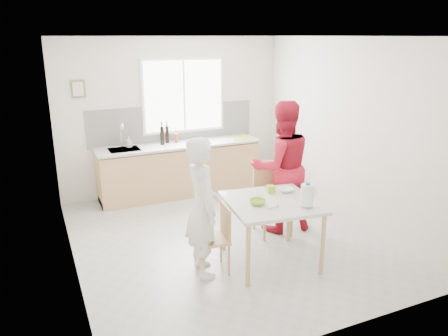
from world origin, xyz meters
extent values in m
plane|color=#B7B7B2|center=(0.00, 0.00, 0.00)|extent=(4.50, 4.50, 0.00)
plane|color=silver|center=(0.00, 2.25, 1.35)|extent=(4.00, 0.00, 4.00)
plane|color=silver|center=(0.00, -2.25, 1.35)|extent=(4.00, 0.00, 4.00)
plane|color=silver|center=(-2.00, 0.00, 1.35)|extent=(0.00, 4.50, 4.50)
plane|color=silver|center=(2.00, 0.00, 1.35)|extent=(0.00, 4.50, 4.50)
plane|color=white|center=(0.00, 0.00, 2.70)|extent=(4.50, 4.50, 0.00)
cube|color=white|center=(0.20, 2.23, 1.70)|extent=(1.50, 0.03, 1.30)
cube|color=white|center=(0.20, 2.21, 1.70)|extent=(1.40, 0.02, 1.20)
cube|color=white|center=(0.20, 2.21, 1.70)|extent=(0.03, 0.03, 1.20)
cube|color=white|center=(0.00, 2.24, 1.23)|extent=(3.00, 0.02, 0.65)
cube|color=#517E39|center=(-1.55, 2.23, 1.90)|extent=(0.22, 0.02, 0.28)
cube|color=beige|center=(-1.55, 2.22, 1.90)|extent=(0.16, 0.01, 0.22)
cube|color=#DBB676|center=(0.00, 1.95, 0.43)|extent=(2.80, 0.60, 0.86)
cube|color=#3F3326|center=(0.00, 1.95, 0.05)|extent=(2.80, 0.54, 0.10)
cube|color=silver|center=(0.00, 1.95, 0.90)|extent=(2.84, 0.64, 0.04)
cube|color=#A5A5AA|center=(-0.95, 1.95, 0.91)|extent=(0.50, 0.40, 0.03)
cylinder|color=silver|center=(-0.95, 2.11, 1.10)|extent=(0.02, 0.02, 0.36)
torus|color=silver|center=(-0.95, 2.04, 1.28)|extent=(0.02, 0.18, 0.18)
cube|color=silver|center=(0.23, -0.82, 0.78)|extent=(1.17, 1.17, 0.04)
cylinder|color=#DBB676|center=(-0.28, -1.21, 0.37)|extent=(0.05, 0.05, 0.74)
cylinder|color=#DBB676|center=(-0.16, -0.30, 0.37)|extent=(0.05, 0.05, 0.74)
cylinder|color=#DBB676|center=(0.63, -1.33, 0.37)|extent=(0.05, 0.05, 0.74)
cylinder|color=#DBB676|center=(0.75, -0.42, 0.37)|extent=(0.05, 0.05, 0.74)
cube|color=#DBB676|center=(-0.51, -0.72, 0.41)|extent=(0.42, 0.42, 0.04)
cube|color=#DBB676|center=(-0.34, -0.74, 0.62)|extent=(0.07, 0.36, 0.40)
cylinder|color=#DBB676|center=(-0.65, -0.54, 0.19)|extent=(0.03, 0.03, 0.39)
cylinder|color=#DBB676|center=(-0.69, -0.86, 0.19)|extent=(0.03, 0.03, 0.39)
cylinder|color=#DBB676|center=(-0.33, -0.58, 0.19)|extent=(0.03, 0.03, 0.39)
cylinder|color=#DBB676|center=(-0.37, -0.90, 0.19)|extent=(0.03, 0.03, 0.39)
cube|color=#DBB676|center=(0.68, -0.12, 0.50)|extent=(0.52, 0.52, 0.04)
cube|color=#DBB676|center=(0.70, 0.09, 0.77)|extent=(0.45, 0.09, 0.49)
cylinder|color=#DBB676|center=(0.45, -0.29, 0.24)|extent=(0.04, 0.04, 0.48)
cylinder|color=#DBB676|center=(0.85, -0.34, 0.24)|extent=(0.04, 0.04, 0.48)
cylinder|color=#DBB676|center=(0.50, 0.11, 0.24)|extent=(0.04, 0.04, 0.48)
cylinder|color=#DBB676|center=(0.90, 0.06, 0.24)|extent=(0.04, 0.04, 0.48)
imported|color=white|center=(-0.61, -0.71, 0.83)|extent=(0.47, 0.65, 1.65)
imported|color=red|center=(0.85, -0.02, 0.94)|extent=(0.99, 0.82, 1.87)
imported|color=#97CE2F|center=(0.03, -0.84, 0.84)|extent=(0.22, 0.22, 0.06)
imported|color=white|center=(0.56, -0.61, 0.83)|extent=(0.22, 0.22, 0.05)
cylinder|color=white|center=(0.52, -1.13, 0.95)|extent=(0.15, 0.15, 0.25)
cylinder|color=blue|center=(0.52, -1.13, 1.08)|extent=(0.05, 0.05, 0.03)
torus|color=white|center=(0.59, -1.13, 0.97)|extent=(0.12, 0.04, 0.12)
cube|color=#8EBD2B|center=(0.37, -0.55, 0.85)|extent=(0.11, 0.11, 0.09)
cylinder|color=#A5A5AA|center=(0.13, -1.02, 0.82)|extent=(0.16, 0.05, 0.01)
cube|color=#90D130|center=(1.15, 1.85, 0.93)|extent=(0.38, 0.29, 0.01)
cylinder|color=black|center=(-0.28, 2.00, 1.08)|extent=(0.07, 0.07, 0.32)
cylinder|color=black|center=(-0.17, 2.10, 1.07)|extent=(0.07, 0.07, 0.30)
cylinder|color=brown|center=(-0.02, 2.05, 1.00)|extent=(0.06, 0.06, 0.16)
imported|color=#999999|center=(-0.84, 2.08, 1.01)|extent=(0.10, 0.10, 0.18)
camera|label=1|loc=(-2.29, -5.04, 2.71)|focal=35.00mm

